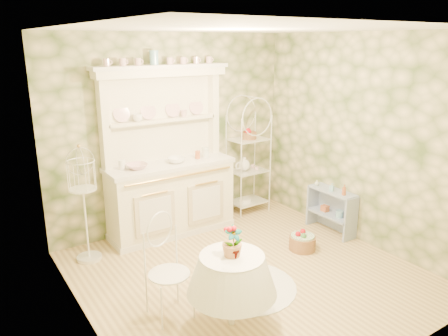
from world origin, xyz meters
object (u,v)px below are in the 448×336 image
birdcage_stand (84,200)px  round_table (232,293)px  bakers_rack (248,151)px  side_shelf (331,213)px  floor_basket (302,241)px  cafe_chair (169,281)px  kitchen_dresser (170,153)px

birdcage_stand → round_table: bearing=-69.9°
bakers_rack → side_shelf: bearing=-71.9°
round_table → floor_basket: 1.81m
bakers_rack → round_table: bearing=-132.2°
bakers_rack → cafe_chair: 2.97m
bakers_rack → round_table: 2.99m
round_table → floor_basket: round_table is taller
bakers_rack → birdcage_stand: bakers_rack is taller
side_shelf → floor_basket: 0.76m
birdcage_stand → bakers_rack: bearing=5.2°
cafe_chair → birdcage_stand: (-0.32, 1.58, 0.40)m
side_shelf → bakers_rack: bearing=104.7°
kitchen_dresser → side_shelf: kitchen_dresser is taller
kitchen_dresser → birdcage_stand: (-1.22, -0.16, -0.37)m
cafe_chair → kitchen_dresser: bearing=40.2°
kitchen_dresser → side_shelf: bearing=-33.1°
bakers_rack → round_table: size_ratio=2.88×
cafe_chair → floor_basket: bearing=-13.4°
cafe_chair → floor_basket: 2.09m
cafe_chair → birdcage_stand: birdcage_stand is taller
bakers_rack → side_shelf: 1.54m
birdcage_stand → floor_basket: bearing=-27.9°
kitchen_dresser → floor_basket: (1.15, -1.41, -1.03)m
bakers_rack → side_shelf: (0.49, -1.29, -0.68)m
cafe_chair → floor_basket: size_ratio=2.07×
birdcage_stand → floor_basket: size_ratio=4.28×
kitchen_dresser → bakers_rack: bearing=3.2°
cafe_chair → side_shelf: bearing=-11.7°
floor_basket → round_table: bearing=-154.7°
bakers_rack → cafe_chair: size_ratio=2.57×
side_shelf → floor_basket: size_ratio=1.80×
round_table → birdcage_stand: (-0.74, 2.02, 0.44)m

